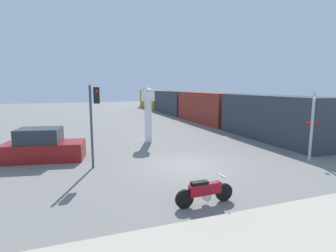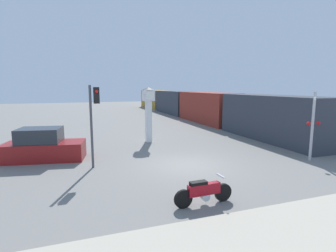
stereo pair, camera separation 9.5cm
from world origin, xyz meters
name	(u,v)px [view 2 (the right image)]	position (x,y,z in m)	size (l,w,h in m)	color
ground_plane	(187,165)	(0.00, 0.00, 0.00)	(120.00, 120.00, 0.00)	slate
motorcycle	(204,192)	(-1.28, -4.39, 0.47)	(2.20, 0.48, 0.97)	black
clock_tower	(148,106)	(-0.33, 6.35, 2.67)	(0.94, 0.94, 4.02)	white
freight_train	(188,104)	(8.89, 20.09, 1.70)	(2.80, 42.22, 3.40)	#333842
traffic_light	(94,111)	(-4.47, 1.26, 2.84)	(0.50, 0.35, 4.13)	#47474C
railroad_crossing_signal	(313,123)	(6.82, -1.38, 2.07)	(0.90, 0.82, 3.79)	#B7B7BC
parked_car	(43,147)	(-7.11, 3.60, 0.75)	(4.45, 2.50, 1.80)	maroon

